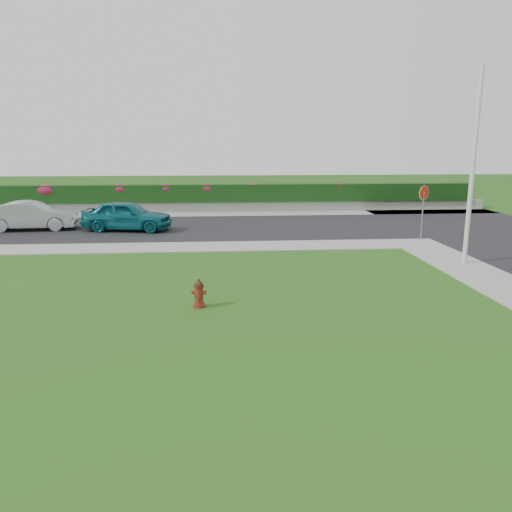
{
  "coord_description": "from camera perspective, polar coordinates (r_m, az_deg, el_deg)",
  "views": [
    {
      "loc": [
        -1.42,
        -11.24,
        4.1
      ],
      "look_at": [
        -0.32,
        3.13,
        0.9
      ],
      "focal_mm": 35.0,
      "sensor_mm": 36.0,
      "label": 1
    }
  ],
  "objects": [
    {
      "name": "sidewalk_beyond",
      "position": [
        30.52,
        -3.59,
        4.8
      ],
      "size": [
        34.0,
        2.0,
        0.04
      ],
      "primitive_type": "cube",
      "color": "gray",
      "rests_on": "ground"
    },
    {
      "name": "flower_clump_b",
      "position": [
        32.42,
        -15.23,
        7.4
      ],
      "size": [
        1.22,
        0.79,
        0.61
      ],
      "primitive_type": "ellipsoid",
      "color": "#A71C4C",
      "rests_on": "hedge"
    },
    {
      "name": "sidewalk_far",
      "position": [
        21.15,
        -16.82,
        0.85
      ],
      "size": [
        24.0,
        2.0,
        0.04
      ],
      "primitive_type": "cube",
      "color": "gray",
      "rests_on": "ground"
    },
    {
      "name": "curb_corner",
      "position": [
        22.3,
        17.87,
        1.36
      ],
      "size": [
        2.0,
        2.0,
        0.04
      ],
      "primitive_type": "cube",
      "color": "gray",
      "rests_on": "ground"
    },
    {
      "name": "street_far",
      "position": [
        25.82,
        -12.33,
        3.13
      ],
      "size": [
        26.0,
        8.0,
        0.04
      ],
      "primitive_type": "cube",
      "color": "black",
      "rests_on": "ground"
    },
    {
      "name": "stop_sign",
      "position": [
        23.06,
        18.59,
        6.1
      ],
      "size": [
        0.58,
        0.34,
        2.42
      ],
      "rotation": [
        0.0,
        0.0,
        0.13
      ],
      "color": "slate",
      "rests_on": "ground"
    },
    {
      "name": "flower_clump_a",
      "position": [
        33.54,
        -22.81,
        6.95
      ],
      "size": [
        1.43,
        0.92,
        0.71
      ],
      "primitive_type": "ellipsoid",
      "color": "#A71C4C",
      "rests_on": "hedge"
    },
    {
      "name": "sedan_silver",
      "position": [
        26.86,
        -24.24,
        4.23
      ],
      "size": [
        4.37,
        1.84,
        1.4
      ],
      "primitive_type": "imported",
      "rotation": [
        0.0,
        0.0,
        1.65
      ],
      "color": "#9B9DA3",
      "rests_on": "street_far"
    },
    {
      "name": "hedge",
      "position": [
        31.98,
        -3.66,
        7.19
      ],
      "size": [
        32.0,
        0.9,
        1.1
      ],
      "primitive_type": "cube",
      "color": "black",
      "rests_on": "retaining_wall"
    },
    {
      "name": "fire_hydrant",
      "position": [
        12.99,
        -6.54,
        -4.32
      ],
      "size": [
        0.39,
        0.37,
        0.75
      ],
      "rotation": [
        0.0,
        0.0,
        -0.25
      ],
      "color": "#57150D",
      "rests_on": "ground"
    },
    {
      "name": "flower_clump_e",
      "position": [
        31.93,
        -0.35,
        7.84
      ],
      "size": [
        1.01,
        0.65,
        0.5
      ],
      "primitive_type": "ellipsoid",
      "color": "#A71C4C",
      "rests_on": "hedge"
    },
    {
      "name": "flower_clump_f",
      "position": [
        32.8,
        9.52,
        7.76
      ],
      "size": [
        1.11,
        0.71,
        0.55
      ],
      "primitive_type": "ellipsoid",
      "color": "#A71C4C",
      "rests_on": "hedge"
    },
    {
      "name": "utility_pole",
      "position": [
        18.73,
        23.53,
        9.15
      ],
      "size": [
        0.16,
        0.16,
        6.67
      ],
      "primitive_type": "cylinder",
      "color": "silver",
      "rests_on": "ground"
    },
    {
      "name": "retaining_wall",
      "position": [
        31.97,
        -3.64,
        5.66
      ],
      "size": [
        34.0,
        0.4,
        0.6
      ],
      "primitive_type": "cube",
      "color": "gray",
      "rests_on": "ground"
    },
    {
      "name": "sedan_teal",
      "position": [
        25.13,
        -14.52,
        4.49
      ],
      "size": [
        4.52,
        2.45,
        1.46
      ],
      "primitive_type": "imported",
      "rotation": [
        0.0,
        0.0,
        1.39
      ],
      "color": "#0D5C64",
      "rests_on": "street_far"
    },
    {
      "name": "flower_clump_d",
      "position": [
        31.86,
        -5.63,
        7.7
      ],
      "size": [
        1.2,
        0.77,
        0.6
      ],
      "primitive_type": "ellipsoid",
      "color": "#A71C4C",
      "rests_on": "hedge"
    },
    {
      "name": "flower_clump_c",
      "position": [
        32.01,
        -10.21,
        7.59
      ],
      "size": [
        1.18,
        0.76,
        0.59
      ],
      "primitive_type": "ellipsoid",
      "color": "#A71C4C",
      "rests_on": "hedge"
    },
    {
      "name": "ground",
      "position": [
        12.05,
        2.66,
        -7.38
      ],
      "size": [
        120.0,
        120.0,
        0.0
      ],
      "primitive_type": "plane",
      "color": "black",
      "rests_on": "ground"
    }
  ]
}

